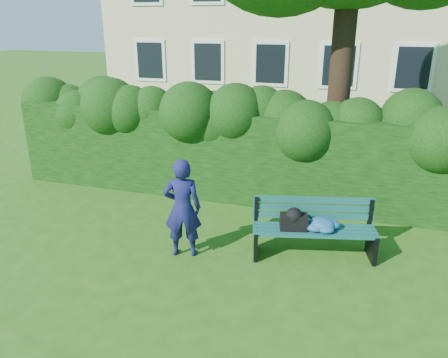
% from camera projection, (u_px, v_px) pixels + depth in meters
% --- Properties ---
extents(ground, '(80.00, 80.00, 0.00)m').
position_uv_depth(ground, '(213.00, 245.00, 7.17)').
color(ground, '#275915').
rests_on(ground, ground).
extents(hedge, '(10.00, 1.00, 1.80)m').
position_uv_depth(hedge, '(248.00, 156.00, 8.83)').
color(hedge, black).
rests_on(hedge, ground).
extents(park_bench, '(1.95, 0.99, 0.89)m').
position_uv_depth(park_bench, '(312.00, 226.00, 6.71)').
color(park_bench, '#0E463B').
rests_on(park_bench, ground).
extents(man_reading, '(0.66, 0.53, 1.57)m').
position_uv_depth(man_reading, '(183.00, 208.00, 6.64)').
color(man_reading, '#171851').
rests_on(man_reading, ground).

